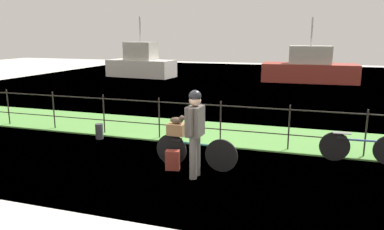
% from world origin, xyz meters
% --- Properties ---
extents(ground_plane, '(60.00, 60.00, 0.00)m').
position_xyz_m(ground_plane, '(0.00, 0.00, 0.00)').
color(ground_plane, beige).
extents(grass_strip, '(27.00, 2.40, 0.03)m').
position_xyz_m(grass_strip, '(0.00, 3.32, 0.01)').
color(grass_strip, '#569342').
rests_on(grass_strip, ground).
extents(harbor_water, '(30.00, 30.00, 0.00)m').
position_xyz_m(harbor_water, '(0.00, 13.22, 0.00)').
color(harbor_water, '#426684').
rests_on(harbor_water, ground).
extents(iron_fence, '(18.04, 0.04, 1.09)m').
position_xyz_m(iron_fence, '(0.00, 2.38, 0.63)').
color(iron_fence, '#28231E').
rests_on(iron_fence, ground).
extents(bicycle_main, '(1.74, 0.18, 0.66)m').
position_xyz_m(bicycle_main, '(0.71, 0.61, 0.35)').
color(bicycle_main, black).
rests_on(bicycle_main, ground).
extents(wooden_crate, '(0.37, 0.29, 0.24)m').
position_xyz_m(wooden_crate, '(0.31, 0.63, 0.78)').
color(wooden_crate, olive).
rests_on(wooden_crate, bicycle_main).
extents(terrier_dog, '(0.32, 0.16, 0.18)m').
position_xyz_m(terrier_dog, '(0.34, 0.63, 0.98)').
color(terrier_dog, '#4C3D2D').
rests_on(terrier_dog, wooden_crate).
extents(cyclist_person, '(0.28, 0.54, 1.68)m').
position_xyz_m(cyclist_person, '(0.86, 0.15, 1.00)').
color(cyclist_person, slate).
rests_on(cyclist_person, ground).
extents(backpack_on_paving, '(0.31, 0.23, 0.40)m').
position_xyz_m(backpack_on_paving, '(0.31, 0.38, 0.20)').
color(backpack_on_paving, maroon).
rests_on(backpack_on_paving, ground).
extents(mooring_bollard, '(0.20, 0.20, 0.40)m').
position_xyz_m(mooring_bollard, '(-2.31, 1.88, 0.20)').
color(mooring_bollard, '#38383D').
rests_on(mooring_bollard, ground).
extents(bicycle_parked, '(1.70, 0.19, 0.63)m').
position_xyz_m(bicycle_parked, '(3.96, 1.98, 0.34)').
color(bicycle_parked, black).
rests_on(bicycle_parked, ground).
extents(moored_boat_near, '(5.35, 2.20, 3.67)m').
position_xyz_m(moored_boat_near, '(2.84, 16.10, 0.77)').
color(moored_boat_near, '#9E3328').
rests_on(moored_boat_near, ground).
extents(moored_boat_mid, '(4.51, 2.21, 3.83)m').
position_xyz_m(moored_boat_mid, '(-7.62, 15.53, 0.82)').
color(moored_boat_mid, silver).
rests_on(moored_boat_mid, ground).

